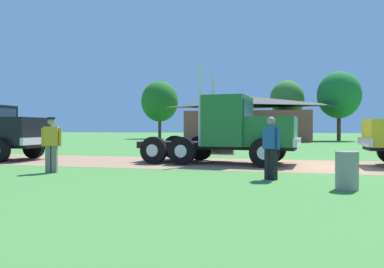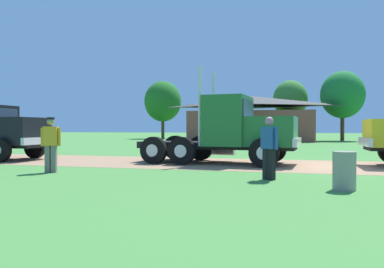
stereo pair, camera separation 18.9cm
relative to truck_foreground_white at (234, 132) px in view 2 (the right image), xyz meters
The scene contains 10 objects.
ground_plane 3.73m from the truck_foreground_white, ahead, with size 200.00×200.00×0.00m, color #45823A.
dirt_track 3.73m from the truck_foreground_white, ahead, with size 120.00×5.37×0.01m, color #9E7758.
truck_foreground_white is the anchor object (origin of this frame).
visitor_standing_near 7.18m from the truck_foreground_white, 139.35° to the right, with size 0.63×0.39×1.84m.
visitor_by_barrel 4.93m from the truck_foreground_white, 69.93° to the right, with size 0.51×0.45×1.81m.
steel_barrel 7.03m from the truck_foreground_white, 59.53° to the right, with size 0.54×0.54×0.92m, color gray.
shed_building 28.19m from the truck_foreground_white, 94.50° to the left, with size 14.36×7.48×5.10m.
tree_left 37.95m from the truck_foreground_white, 113.59° to the left, with size 5.10×5.10×7.97m.
tree_mid 33.36m from the truck_foreground_white, 86.45° to the left, with size 4.19×4.19×7.37m.
tree_right 32.21m from the truck_foreground_white, 75.77° to the left, with size 4.91×4.91×7.99m.
Camera 2 is at (-1.14, -15.66, 1.49)m, focal length 35.81 mm.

